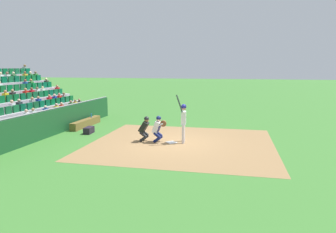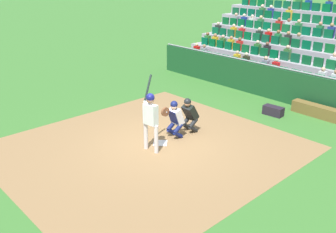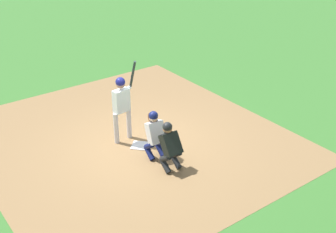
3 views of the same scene
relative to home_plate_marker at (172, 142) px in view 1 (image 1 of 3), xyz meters
The scene contains 10 objects.
ground_plane 0.02m from the home_plate_marker, ahead, with size 160.00×160.00×0.00m, color #39732D.
infield_dirt_patch 0.50m from the home_plate_marker, 90.00° to the left, with size 7.80×8.51×0.01m, color olive.
home_plate_marker is the anchor object (origin of this frame).
batter_at_plate 1.28m from the home_plate_marker, 109.31° to the left, with size 0.61×0.45×2.32m.
catcher_crouching 0.97m from the home_plate_marker, 86.03° to the right, with size 0.47×0.72×1.30m.
home_plate_umpire 1.49m from the home_plate_marker, 88.52° to the right, with size 0.46×0.51×1.26m.
dugout_wall 6.55m from the home_plate_marker, 90.00° to the right, with size 13.72×0.24×1.44m.
dugout_bench 6.56m from the home_plate_marker, 114.68° to the right, with size 3.10×0.40×0.44m, color brown.
water_bottle_on_bench 6.89m from the home_plate_marker, 120.02° to the right, with size 0.07×0.07×0.27m, color blue.
equipment_duffel_bag 4.95m from the home_plate_marker, 101.43° to the right, with size 0.75×0.36×0.35m, color #251D29.
Camera 1 is at (13.84, 3.08, 3.59)m, focal length 32.51 mm.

